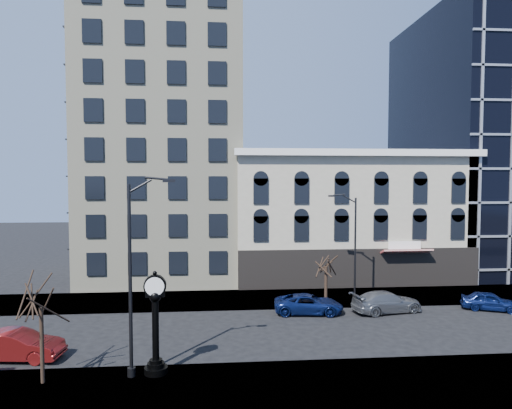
{
  "coord_description": "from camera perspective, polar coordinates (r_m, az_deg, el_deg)",
  "views": [
    {
      "loc": [
        -0.75,
        -28.64,
        9.76
      ],
      "look_at": [
        2.0,
        4.0,
        8.0
      ],
      "focal_mm": 32.0,
      "sensor_mm": 36.0,
      "label": 1
    }
  ],
  "objects": [
    {
      "name": "sidewalk_far",
      "position": [
        37.91,
        -3.6,
        -11.76
      ],
      "size": [
        160.0,
        6.0,
        0.12
      ],
      "primitive_type": "cube",
      "color": "gray",
      "rests_on": "ground"
    },
    {
      "name": "street_clock",
      "position": [
        23.97,
        -12.45,
        -14.75
      ],
      "size": [
        1.17,
        1.17,
        5.15
      ],
      "rotation": [
        0.0,
        0.0,
        0.08
      ],
      "color": "black",
      "rests_on": "sidewalk_near"
    },
    {
      "name": "sidewalk_near",
      "position": [
        22.82,
        -2.67,
        -22.08
      ],
      "size": [
        160.0,
        6.0,
        0.12
      ],
      "primitive_type": "cube",
      "color": "gray",
      "rests_on": "ground"
    },
    {
      "name": "cream_tower",
      "position": [
        48.77,
        -11.39,
        14.32
      ],
      "size": [
        15.9,
        15.4,
        42.5
      ],
      "color": "beige",
      "rests_on": "ground"
    },
    {
      "name": "car_far_a",
      "position": [
        34.34,
        6.59,
        -12.25
      ],
      "size": [
        5.24,
        2.85,
        1.39
      ],
      "primitive_type": "imported",
      "rotation": [
        0.0,
        0.0,
        1.46
      ],
      "color": "#0C194C",
      "rests_on": "ground"
    },
    {
      "name": "car_far_b",
      "position": [
        35.75,
        16.01,
        -11.61
      ],
      "size": [
        5.62,
        3.19,
        1.54
      ],
      "primitive_type": "imported",
      "rotation": [
        0.0,
        0.0,
        1.78
      ],
      "color": "#595B60",
      "rests_on": "ground"
    },
    {
      "name": "street_lamp_far",
      "position": [
        36.91,
        11.36,
        -1.75
      ],
      "size": [
        2.25,
        0.57,
        8.71
      ],
      "rotation": [
        0.0,
        0.0,
        3.0
      ],
      "color": "black",
      "rests_on": "sidewalk_far"
    },
    {
      "name": "bare_tree_far",
      "position": [
        36.41,
        8.75,
        -6.7
      ],
      "size": [
        2.69,
        2.69,
        4.62
      ],
      "color": "#312318",
      "rests_on": "sidewalk_far"
    },
    {
      "name": "car_far_c",
      "position": [
        39.09,
        27.19,
        -10.69
      ],
      "size": [
        4.33,
        3.08,
        1.37
      ],
      "primitive_type": "imported",
      "rotation": [
        0.0,
        0.0,
        1.16
      ],
      "color": "#0C194C",
      "rests_on": "ground"
    },
    {
      "name": "street_lamp_near",
      "position": [
        22.78,
        -13.72,
        -2.3
      ],
      "size": [
        2.59,
        0.54,
        9.99
      ],
      "rotation": [
        0.0,
        0.0,
        0.09
      ],
      "color": "black",
      "rests_on": "sidewalk_near"
    },
    {
      "name": "car_near_b",
      "position": [
        28.94,
        -27.72,
        -15.31
      ],
      "size": [
        5.03,
        2.22,
        1.6
      ],
      "primitive_type": "imported",
      "rotation": [
        0.0,
        0.0,
        1.46
      ],
      "color": "maroon",
      "rests_on": "ground"
    },
    {
      "name": "bare_tree_near",
      "position": [
        24.06,
        -25.33,
        -9.67
      ],
      "size": [
        3.43,
        3.43,
        5.89
      ],
      "color": "#312318",
      "rests_on": "sidewalk_near"
    },
    {
      "name": "glass_office",
      "position": [
        59.54,
        28.79,
        6.78
      ],
      "size": [
        20.0,
        20.15,
        28.0
      ],
      "color": "black",
      "rests_on": "ground"
    },
    {
      "name": "ground",
      "position": [
        30.26,
        -3.26,
        -15.74
      ],
      "size": [
        160.0,
        160.0,
        0.0
      ],
      "primitive_type": "plane",
      "color": "black",
      "rests_on": "ground"
    },
    {
      "name": "victorian_row",
      "position": [
        46.47,
        11.13,
        -1.63
      ],
      "size": [
        22.6,
        11.19,
        12.5
      ],
      "color": "#B6AD96",
      "rests_on": "ground"
    }
  ]
}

